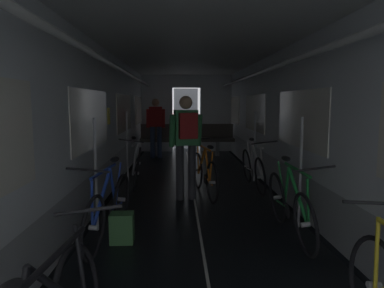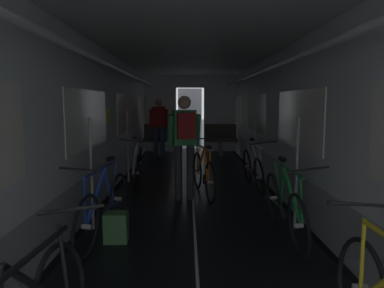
{
  "view_description": "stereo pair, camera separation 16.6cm",
  "coord_description": "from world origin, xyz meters",
  "px_view_note": "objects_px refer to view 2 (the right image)",
  "views": [
    {
      "loc": [
        -0.25,
        -2.08,
        1.58
      ],
      "look_at": [
        0.0,
        4.41,
        0.79
      ],
      "focal_mm": 32.17,
      "sensor_mm": 36.0,
      "label": 1
    },
    {
      "loc": [
        -0.09,
        -2.08,
        1.58
      ],
      "look_at": [
        0.0,
        4.41,
        0.79
      ],
      "focal_mm": 32.17,
      "sensor_mm": 36.0,
      "label": 2
    }
  ],
  "objects_px": {
    "bicycle_silver": "(137,165)",
    "person_cyclist_aisle": "(185,138)",
    "bench_seat_far_right": "(220,137)",
    "bicycle_white": "(253,168)",
    "backpack_on_floor": "(116,227)",
    "bicycle_orange_in_aisle": "(203,173)",
    "person_standing_near_bench": "(159,124)",
    "bench_seat_far_left": "(160,137)",
    "bicycle_blue": "(104,207)",
    "bicycle_green": "(285,206)"
  },
  "relations": [
    {
      "from": "bicycle_silver",
      "to": "bench_seat_far_right",
      "type": "bearing_deg",
      "value": 61.45
    },
    {
      "from": "bicycle_white",
      "to": "bicycle_green",
      "type": "height_order",
      "value": "bicycle_green"
    },
    {
      "from": "bicycle_green",
      "to": "backpack_on_floor",
      "type": "relative_size",
      "value": 4.97
    },
    {
      "from": "bench_seat_far_right",
      "to": "backpack_on_floor",
      "type": "distance_m",
      "value": 6.64
    },
    {
      "from": "bench_seat_far_left",
      "to": "backpack_on_floor",
      "type": "distance_m",
      "value": 6.39
    },
    {
      "from": "bicycle_white",
      "to": "person_cyclist_aisle",
      "type": "distance_m",
      "value": 1.55
    },
    {
      "from": "bicycle_orange_in_aisle",
      "to": "bench_seat_far_left",
      "type": "bearing_deg",
      "value": 103.85
    },
    {
      "from": "bench_seat_far_left",
      "to": "backpack_on_floor",
      "type": "bearing_deg",
      "value": -89.98
    },
    {
      "from": "bench_seat_far_left",
      "to": "bench_seat_far_right",
      "type": "xyz_separation_m",
      "value": [
        1.8,
        0.0,
        0.0
      ]
    },
    {
      "from": "bicycle_white",
      "to": "bicycle_green",
      "type": "distance_m",
      "value": 2.28
    },
    {
      "from": "bench_seat_far_left",
      "to": "bicycle_orange_in_aisle",
      "type": "bearing_deg",
      "value": -76.15
    },
    {
      "from": "bench_seat_far_left",
      "to": "bicycle_white",
      "type": "relative_size",
      "value": 0.58
    },
    {
      "from": "bench_seat_far_right",
      "to": "bicycle_white",
      "type": "xyz_separation_m",
      "value": [
        0.21,
        -4.0,
        -0.19
      ]
    },
    {
      "from": "bench_seat_far_right",
      "to": "person_cyclist_aisle",
      "type": "height_order",
      "value": "person_cyclist_aisle"
    },
    {
      "from": "person_cyclist_aisle",
      "to": "bench_seat_far_left",
      "type": "bearing_deg",
      "value": 99.36
    },
    {
      "from": "bicycle_orange_in_aisle",
      "to": "person_standing_near_bench",
      "type": "bearing_deg",
      "value": 105.05
    },
    {
      "from": "bicycle_blue",
      "to": "bicycle_silver",
      "type": "xyz_separation_m",
      "value": [
        0.0,
        2.69,
        -0.0
      ]
    },
    {
      "from": "bicycle_silver",
      "to": "person_cyclist_aisle",
      "type": "xyz_separation_m",
      "value": [
        0.92,
        -1.08,
        0.63
      ]
    },
    {
      "from": "bench_seat_far_left",
      "to": "bicycle_white",
      "type": "height_order",
      "value": "bench_seat_far_left"
    },
    {
      "from": "bicycle_blue",
      "to": "bicycle_silver",
      "type": "distance_m",
      "value": 2.69
    },
    {
      "from": "backpack_on_floor",
      "to": "bicycle_silver",
      "type": "bearing_deg",
      "value": 93.22
    },
    {
      "from": "bench_seat_far_left",
      "to": "bench_seat_far_right",
      "type": "bearing_deg",
      "value": 0.0
    },
    {
      "from": "bicycle_white",
      "to": "bicycle_green",
      "type": "xyz_separation_m",
      "value": [
        -0.06,
        -2.28,
        -0.0
      ]
    },
    {
      "from": "bicycle_green",
      "to": "bicycle_orange_in_aisle",
      "type": "xyz_separation_m",
      "value": [
        -0.87,
        1.87,
        0.0
      ]
    },
    {
      "from": "bicycle_white",
      "to": "bicycle_silver",
      "type": "relative_size",
      "value": 1.0
    },
    {
      "from": "backpack_on_floor",
      "to": "bicycle_orange_in_aisle",
      "type": "bearing_deg",
      "value": 61.17
    },
    {
      "from": "bicycle_silver",
      "to": "person_cyclist_aisle",
      "type": "distance_m",
      "value": 1.56
    },
    {
      "from": "bench_seat_far_left",
      "to": "person_cyclist_aisle",
      "type": "xyz_separation_m",
      "value": [
        0.77,
        -4.67,
        0.45
      ]
    },
    {
      "from": "bicycle_white",
      "to": "bicycle_silver",
      "type": "bearing_deg",
      "value": 169.37
    },
    {
      "from": "bench_seat_far_left",
      "to": "bicycle_orange_in_aisle",
      "type": "height_order",
      "value": "bench_seat_far_left"
    },
    {
      "from": "bicycle_green",
      "to": "backpack_on_floor",
      "type": "distance_m",
      "value": 1.97
    },
    {
      "from": "bicycle_green",
      "to": "bicycle_orange_in_aisle",
      "type": "distance_m",
      "value": 2.06
    },
    {
      "from": "bicycle_white",
      "to": "bicycle_orange_in_aisle",
      "type": "bearing_deg",
      "value": -156.22
    },
    {
      "from": "bench_seat_far_right",
      "to": "person_standing_near_bench",
      "type": "xyz_separation_m",
      "value": [
        -1.8,
        -0.38,
        0.41
      ]
    },
    {
      "from": "bench_seat_far_right",
      "to": "bicycle_silver",
      "type": "height_order",
      "value": "bicycle_silver"
    },
    {
      "from": "bicycle_blue",
      "to": "person_standing_near_bench",
      "type": "xyz_separation_m",
      "value": [
        0.16,
        5.91,
        0.59
      ]
    },
    {
      "from": "bench_seat_far_right",
      "to": "person_cyclist_aisle",
      "type": "xyz_separation_m",
      "value": [
        -1.03,
        -4.67,
        0.45
      ]
    },
    {
      "from": "person_cyclist_aisle",
      "to": "bicycle_green",
      "type": "bearing_deg",
      "value": -53.52
    },
    {
      "from": "bicycle_silver",
      "to": "bicycle_orange_in_aisle",
      "type": "height_order",
      "value": "bicycle_silver"
    },
    {
      "from": "person_standing_near_bench",
      "to": "bicycle_orange_in_aisle",
      "type": "bearing_deg",
      "value": -74.95
    },
    {
      "from": "bench_seat_far_right",
      "to": "bicycle_blue",
      "type": "height_order",
      "value": "bench_seat_far_right"
    },
    {
      "from": "person_standing_near_bench",
      "to": "bench_seat_far_right",
      "type": "bearing_deg",
      "value": 11.83
    },
    {
      "from": "bench_seat_far_right",
      "to": "backpack_on_floor",
      "type": "xyz_separation_m",
      "value": [
        -1.8,
        -6.38,
        -0.4
      ]
    },
    {
      "from": "bench_seat_far_right",
      "to": "bicycle_orange_in_aisle",
      "type": "xyz_separation_m",
      "value": [
        -0.71,
        -4.41,
        -0.18
      ]
    },
    {
      "from": "bicycle_silver",
      "to": "bicycle_orange_in_aisle",
      "type": "bearing_deg",
      "value": -33.32
    },
    {
      "from": "bicycle_silver",
      "to": "backpack_on_floor",
      "type": "bearing_deg",
      "value": -86.78
    },
    {
      "from": "bench_seat_far_left",
      "to": "backpack_on_floor",
      "type": "xyz_separation_m",
      "value": [
        0.0,
        -6.38,
        -0.4
      ]
    },
    {
      "from": "bicycle_green",
      "to": "bicycle_silver",
      "type": "height_order",
      "value": "bicycle_silver"
    },
    {
      "from": "bicycle_white",
      "to": "person_standing_near_bench",
      "type": "bearing_deg",
      "value": 119.04
    },
    {
      "from": "backpack_on_floor",
      "to": "bench_seat_far_right",
      "type": "bearing_deg",
      "value": 74.26
    }
  ]
}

